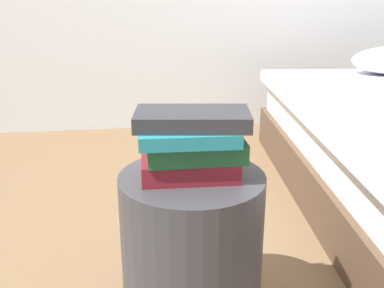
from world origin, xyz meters
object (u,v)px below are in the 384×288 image
Objects in this scene: side_table at (192,251)px; book_teal at (188,133)px; book_charcoal at (192,119)px; book_forest at (195,147)px; book_maroon at (190,167)px.

book_teal is (-0.01, -0.01, 0.36)m from side_table.
side_table is 1.58× the size of book_charcoal.
book_charcoal is at bearing 2.35° from book_teal.
book_charcoal is at bearing -125.75° from book_forest.
book_maroon is at bearing -151.65° from book_forest.
book_teal is at bearing -149.23° from book_forest.
book_forest is 1.00× the size of book_teal.
book_forest reaches higher than side_table.
side_table is at bearing 96.90° from book_charcoal.
book_teal reaches higher than book_maroon.
side_table is 1.82× the size of book_forest.
side_table is 1.82× the size of book_maroon.
book_forest is at bearing 33.02° from book_teal.
side_table is 0.26m from book_maroon.
side_table is 0.40m from book_charcoal.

